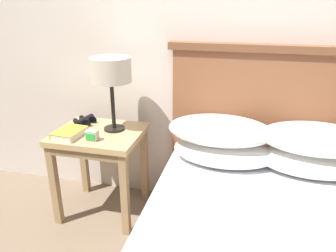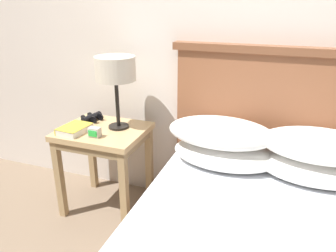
{
  "view_description": "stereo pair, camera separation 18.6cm",
  "coord_description": "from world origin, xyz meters",
  "px_view_note": "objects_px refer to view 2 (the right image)",
  "views": [
    {
      "loc": [
        0.21,
        -0.95,
        1.37
      ],
      "look_at": [
        -0.2,
        0.73,
        0.68
      ],
      "focal_mm": 35.0,
      "sensor_mm": 36.0,
      "label": 1
    },
    {
      "loc": [
        0.39,
        -0.9,
        1.37
      ],
      "look_at": [
        -0.2,
        0.73,
        0.68
      ],
      "focal_mm": 35.0,
      "sensor_mm": 36.0,
      "label": 2
    }
  ],
  "objects_px": {
    "table_lamp": "(115,71)",
    "nightstand": "(104,142)",
    "binoculars_pair": "(92,117)",
    "alarm_clock": "(95,132)",
    "book_on_nightstand": "(74,129)"
  },
  "relations": [
    {
      "from": "table_lamp",
      "to": "book_on_nightstand",
      "type": "distance_m",
      "value": 0.45
    },
    {
      "from": "table_lamp",
      "to": "binoculars_pair",
      "type": "relative_size",
      "value": 2.77
    },
    {
      "from": "nightstand",
      "to": "table_lamp",
      "type": "distance_m",
      "value": 0.47
    },
    {
      "from": "book_on_nightstand",
      "to": "binoculars_pair",
      "type": "height_order",
      "value": "binoculars_pair"
    },
    {
      "from": "table_lamp",
      "to": "alarm_clock",
      "type": "relative_size",
      "value": 6.51
    },
    {
      "from": "nightstand",
      "to": "table_lamp",
      "type": "relative_size",
      "value": 1.28
    },
    {
      "from": "alarm_clock",
      "to": "binoculars_pair",
      "type": "bearing_deg",
      "value": 125.37
    },
    {
      "from": "nightstand",
      "to": "table_lamp",
      "type": "xyz_separation_m",
      "value": [
        0.08,
        0.06,
        0.46
      ]
    },
    {
      "from": "nightstand",
      "to": "table_lamp",
      "type": "height_order",
      "value": "table_lamp"
    },
    {
      "from": "nightstand",
      "to": "binoculars_pair",
      "type": "xyz_separation_m",
      "value": [
        -0.15,
        0.11,
        0.11
      ]
    },
    {
      "from": "alarm_clock",
      "to": "nightstand",
      "type": "bearing_deg",
      "value": 99.32
    },
    {
      "from": "binoculars_pair",
      "to": "book_on_nightstand",
      "type": "bearing_deg",
      "value": -87.88
    },
    {
      "from": "nightstand",
      "to": "book_on_nightstand",
      "type": "xyz_separation_m",
      "value": [
        -0.14,
        -0.11,
        0.11
      ]
    },
    {
      "from": "table_lamp",
      "to": "nightstand",
      "type": "bearing_deg",
      "value": -145.34
    },
    {
      "from": "binoculars_pair",
      "to": "alarm_clock",
      "type": "height_order",
      "value": "alarm_clock"
    }
  ]
}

